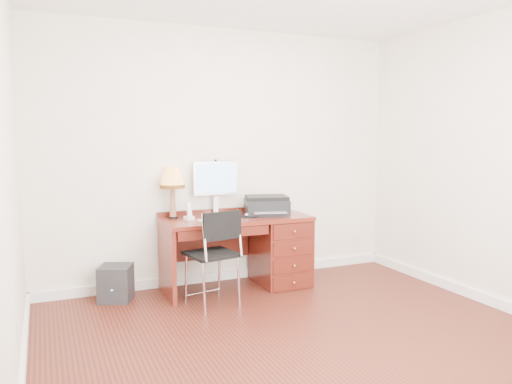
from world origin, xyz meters
name	(u,v)px	position (x,y,z in m)	size (l,w,h in m)	color
ground	(301,338)	(0.00, 0.00, 0.00)	(4.00, 4.00, 0.00)	#3B140D
room_shell	(267,307)	(0.00, 0.63, 0.05)	(4.00, 4.00, 4.00)	white
desk	(265,246)	(0.32, 1.40, 0.41)	(1.50, 0.67, 0.75)	maroon
monitor	(216,181)	(-0.13, 1.64, 1.10)	(0.49, 0.16, 0.56)	silver
keyboard	(215,219)	(-0.25, 1.32, 0.76)	(0.37, 0.11, 0.01)	white
mouse_pad	(249,216)	(0.12, 1.36, 0.76)	(0.20, 0.20, 0.04)	black
printer	(267,205)	(0.36, 1.43, 0.85)	(0.52, 0.45, 0.20)	black
leg_lamp	(172,181)	(-0.61, 1.58, 1.13)	(0.25, 0.25, 0.52)	black
phone	(189,215)	(-0.49, 1.43, 0.80)	(0.10, 0.10, 0.17)	white
pen_cup	(247,208)	(0.22, 1.63, 0.80)	(0.08, 0.08, 0.10)	black
chair	(214,248)	(-0.39, 0.96, 0.55)	(0.50, 0.50, 0.91)	black
equipment_box	(116,283)	(-1.21, 1.50, 0.17)	(0.29, 0.29, 0.34)	black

